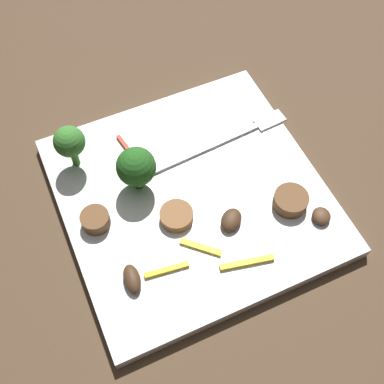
{
  "coord_description": "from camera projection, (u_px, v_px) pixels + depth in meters",
  "views": [
    {
      "loc": [
        -0.11,
        -0.25,
        0.46
      ],
      "look_at": [
        0.0,
        0.0,
        0.02
      ],
      "focal_mm": 46.02,
      "sensor_mm": 36.0,
      "label": 1
    }
  ],
  "objects": [
    {
      "name": "mushroom_2",
      "position": [
        321.0,
        216.0,
        0.5
      ],
      "size": [
        0.03,
        0.03,
        0.01
      ],
      "primitive_type": "ellipsoid",
      "rotation": [
        0.0,
        0.0,
        1.1
      ],
      "color": "#4C331E",
      "rests_on": "plate"
    },
    {
      "name": "pepper_strip_2",
      "position": [
        167.0,
        270.0,
        0.47
      ],
      "size": [
        0.04,
        0.01,
        0.0
      ],
      "primitive_type": "cube",
      "rotation": [
        0.0,
        0.0,
        3.01
      ],
      "color": "yellow",
      "rests_on": "plate"
    },
    {
      "name": "pepper_strip_1",
      "position": [
        247.0,
        262.0,
        0.48
      ],
      "size": [
        0.05,
        0.02,
        0.0
      ],
      "primitive_type": "cube",
      "rotation": [
        0.0,
        0.0,
        6.07
      ],
      "color": "yellow",
      "rests_on": "plate"
    },
    {
      "name": "mushroom_0",
      "position": [
        132.0,
        279.0,
        0.46
      ],
      "size": [
        0.02,
        0.03,
        0.01
      ],
      "primitive_type": "ellipsoid",
      "rotation": [
        0.0,
        0.0,
        4.6
      ],
      "color": "#422B19",
      "rests_on": "plate"
    },
    {
      "name": "sausage_slice_2",
      "position": [
        176.0,
        216.0,
        0.5
      ],
      "size": [
        0.04,
        0.04,
        0.01
      ],
      "primitive_type": "cylinder",
      "rotation": [
        0.0,
        0.0,
        0.37
      ],
      "color": "brown",
      "rests_on": "plate"
    },
    {
      "name": "sausage_slice_0",
      "position": [
        291.0,
        201.0,
        0.51
      ],
      "size": [
        0.04,
        0.04,
        0.01
      ],
      "primitive_type": "cylinder",
      "rotation": [
        0.0,
        0.0,
        3.02
      ],
      "color": "brown",
      "rests_on": "plate"
    },
    {
      "name": "fork",
      "position": [
        226.0,
        139.0,
        0.55
      ],
      "size": [
        0.18,
        0.03,
        0.0
      ],
      "rotation": [
        0.0,
        0.0,
        0.07
      ],
      "color": "silver",
      "rests_on": "plate"
    },
    {
      "name": "pepper_strip_3",
      "position": [
        130.0,
        152.0,
        0.54
      ],
      "size": [
        0.01,
        0.05,
        0.0
      ],
      "primitive_type": "cube",
      "rotation": [
        0.0,
        0.0,
        4.89
      ],
      "color": "red",
      "rests_on": "plate"
    },
    {
      "name": "broccoli_floret_0",
      "position": [
        136.0,
        167.0,
        0.5
      ],
      "size": [
        0.04,
        0.04,
        0.06
      ],
      "color": "#296420",
      "rests_on": "plate"
    },
    {
      "name": "mushroom_1",
      "position": [
        231.0,
        220.0,
        0.5
      ],
      "size": [
        0.03,
        0.03,
        0.01
      ],
      "primitive_type": "ellipsoid",
      "rotation": [
        0.0,
        0.0,
        0.73
      ],
      "color": "#422B19",
      "rests_on": "plate"
    },
    {
      "name": "ground_plane",
      "position": [
        192.0,
        199.0,
        0.53
      ],
      "size": [
        1.4,
        1.4,
        0.0
      ],
      "primitive_type": "plane",
      "color": "#4C3826"
    },
    {
      "name": "pepper_strip_0",
      "position": [
        201.0,
        247.0,
        0.49
      ],
      "size": [
        0.04,
        0.03,
        0.0
      ],
      "primitive_type": "cube",
      "rotation": [
        0.0,
        0.0,
        5.53
      ],
      "color": "yellow",
      "rests_on": "plate"
    },
    {
      "name": "plate",
      "position": [
        192.0,
        196.0,
        0.53
      ],
      "size": [
        0.27,
        0.27,
        0.02
      ],
      "primitive_type": "cube",
      "color": "white",
      "rests_on": "ground_plane"
    },
    {
      "name": "sausage_slice_1",
      "position": [
        95.0,
        220.0,
        0.49
      ],
      "size": [
        0.04,
        0.04,
        0.01
      ],
      "primitive_type": "cylinder",
      "rotation": [
        0.0,
        0.0,
        2.55
      ],
      "color": "brown",
      "rests_on": "plate"
    },
    {
      "name": "broccoli_floret_1",
      "position": [
        69.0,
        142.0,
        0.51
      ],
      "size": [
        0.03,
        0.03,
        0.06
      ],
      "color": "#408630",
      "rests_on": "plate"
    }
  ]
}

